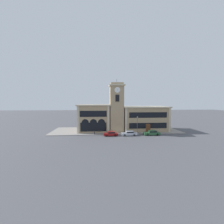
# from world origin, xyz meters

# --- Properties ---
(ground_plane) EXTENTS (300.00, 300.00, 0.00)m
(ground_plane) POSITION_xyz_m (0.00, 0.00, 0.00)
(ground_plane) COLOR #4C4C51
(sidewalk_kerb) EXTENTS (43.65, 14.32, 0.15)m
(sidewalk_kerb) POSITION_xyz_m (0.00, 7.16, 0.07)
(sidewalk_kerb) COLOR gray
(sidewalk_kerb) RESTS_ON ground_plane
(clock_tower) EXTENTS (5.11, 5.11, 17.56)m
(clock_tower) POSITION_xyz_m (-0.00, 4.66, 8.22)
(clock_tower) COLOR tan
(clock_tower) RESTS_ON ground_plane
(town_hall_left_wing) EXTENTS (11.00, 10.55, 9.24)m
(town_hall_left_wing) POSITION_xyz_m (-7.65, 7.35, 4.64)
(town_hall_left_wing) COLOR tan
(town_hall_left_wing) RESTS_ON ground_plane
(town_hall_right_wing) EXTENTS (16.02, 10.55, 8.55)m
(town_hall_right_wing) POSITION_xyz_m (10.16, 7.36, 4.30)
(town_hall_right_wing) COLOR tan
(town_hall_right_wing) RESTS_ON ground_plane
(parked_car_near) EXTENTS (4.16, 1.93, 1.35)m
(parked_car_near) POSITION_xyz_m (-2.32, -1.30, 0.71)
(parked_car_near) COLOR maroon
(parked_car_near) RESTS_ON ground_plane
(parked_car_mid) EXTENTS (4.70, 1.98, 1.39)m
(parked_car_mid) POSITION_xyz_m (3.17, -1.30, 0.73)
(parked_car_mid) COLOR #B2B7C1
(parked_car_mid) RESTS_ON ground_plane
(parked_car_far) EXTENTS (4.92, 1.91, 1.42)m
(parked_car_far) POSITION_xyz_m (10.14, -1.30, 0.74)
(parked_car_far) COLOR #285633
(parked_car_far) RESTS_ON ground_plane
(street_lamp) EXTENTS (0.36, 0.36, 5.39)m
(street_lamp) POSITION_xyz_m (6.11, 0.62, 3.72)
(street_lamp) COLOR #4C4C51
(street_lamp) RESTS_ON sidewalk_kerb
(bollard) EXTENTS (0.18, 0.18, 1.06)m
(bollard) POSITION_xyz_m (-7.27, 0.48, 0.67)
(bollard) COLOR black
(bollard) RESTS_ON sidewalk_kerb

